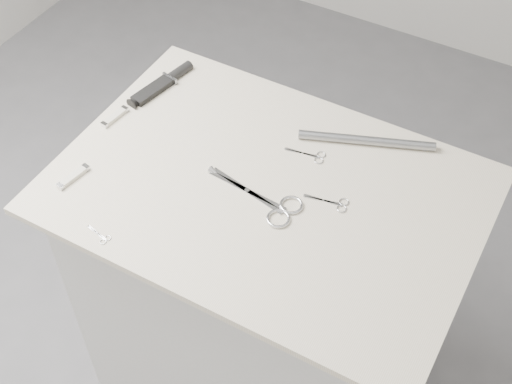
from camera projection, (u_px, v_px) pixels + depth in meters
The scene contains 11 objects.
ground at pixel (264, 373), 2.37m from camera, with size 4.00×4.00×0.01m, color slate.
plinth at pixel (265, 298), 2.03m from camera, with size 0.90×0.60×0.90m, color silver.
display_board at pixel (267, 191), 1.69m from camera, with size 1.00×0.70×0.02m, color beige.
large_shears at pixel (271, 204), 1.64m from camera, with size 0.25×0.11×0.01m.
embroidery_scissors_a at pixel (334, 203), 1.65m from camera, with size 0.11×0.05×0.00m.
embroidery_scissors_b at pixel (312, 156), 1.75m from camera, with size 0.10×0.04×0.00m.
tiny_scissors at pixel (101, 236), 1.58m from camera, with size 0.07×0.03×0.00m.
sheathed_knife at pixel (165, 82), 1.92m from camera, with size 0.07×0.21×0.03m.
pocket_knife_a at pixel (115, 117), 1.83m from camera, with size 0.03×0.09×0.01m.
pocket_knife_b at pixel (73, 177), 1.69m from camera, with size 0.04×0.09×0.01m.
metal_rail at pixel (367, 140), 1.77m from camera, with size 0.02×0.02×0.34m, color gray.
Camera 1 is at (0.52, -0.99, 2.17)m, focal length 50.00 mm.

